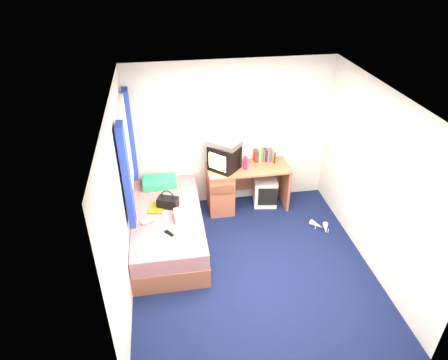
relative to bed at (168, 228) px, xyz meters
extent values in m
plane|color=#0C1438|center=(1.10, -0.70, -0.27)|extent=(3.40, 3.40, 0.00)
plane|color=white|center=(1.10, -0.70, 2.13)|extent=(3.40, 3.40, 0.00)
plane|color=silver|center=(1.10, 1.00, 0.93)|extent=(3.20, 0.00, 3.20)
plane|color=silver|center=(1.10, -2.40, 0.93)|extent=(3.20, 0.00, 3.20)
plane|color=silver|center=(-0.50, -0.70, 0.93)|extent=(0.00, 3.40, 3.40)
plane|color=silver|center=(2.70, -0.70, 0.93)|extent=(0.00, 3.40, 3.40)
cube|color=#AC6547|center=(0.00, 0.00, -0.12)|extent=(1.00, 2.00, 0.30)
cube|color=brown|center=(0.50, -0.40, -0.11)|extent=(0.02, 0.70, 0.18)
cube|color=silver|center=(0.00, 0.00, 0.15)|extent=(0.98, 1.98, 0.24)
cube|color=teal|center=(-0.07, 0.74, 0.33)|extent=(0.54, 0.36, 0.11)
cube|color=#AC6547|center=(1.33, 0.72, 0.47)|extent=(1.30, 0.55, 0.03)
cube|color=#AC6547|center=(0.88, 0.72, 0.09)|extent=(0.40, 0.52, 0.72)
cube|color=#AC6547|center=(1.96, 0.72, 0.09)|extent=(0.04, 0.52, 0.72)
cube|color=#AC6547|center=(1.58, 0.97, 0.18)|extent=(0.78, 0.03, 0.55)
cube|color=silver|center=(1.65, 0.76, -0.03)|extent=(0.42, 0.42, 0.47)
cube|color=black|center=(0.96, 0.74, 0.68)|extent=(0.55, 0.55, 0.40)
cube|color=beige|center=(0.82, 0.61, 0.68)|extent=(0.23, 0.22, 0.25)
cube|color=#B9B9BB|center=(0.96, 0.74, 0.93)|extent=(0.57, 0.55, 0.09)
cube|color=maroon|center=(1.48, 0.90, 0.58)|extent=(0.03, 0.13, 0.20)
cube|color=navy|center=(1.52, 0.90, 0.58)|extent=(0.03, 0.13, 0.20)
cube|color=gold|center=(1.55, 0.90, 0.58)|extent=(0.03, 0.13, 0.20)
cube|color=#337F33|center=(1.59, 0.90, 0.58)|extent=(0.03, 0.13, 0.20)
cube|color=#7F337F|center=(1.62, 0.90, 0.58)|extent=(0.03, 0.13, 0.20)
cube|color=#262626|center=(1.66, 0.90, 0.58)|extent=(0.03, 0.13, 0.20)
cube|color=#B26633|center=(1.69, 0.90, 0.58)|extent=(0.03, 0.13, 0.20)
cube|color=#4C4C99|center=(1.73, 0.90, 0.58)|extent=(0.03, 0.13, 0.20)
cube|color=olive|center=(1.76, 0.90, 0.58)|extent=(0.03, 0.13, 0.20)
cube|color=black|center=(1.79, 0.82, 0.55)|extent=(0.06, 0.12, 0.14)
cylinder|color=#D31D67|center=(1.28, 0.68, 0.58)|extent=(0.07, 0.07, 0.20)
cylinder|color=silver|center=(1.19, 0.74, 0.57)|extent=(0.06, 0.06, 0.17)
cube|color=black|center=(0.03, 0.14, 0.35)|extent=(0.33, 0.26, 0.15)
torus|color=black|center=(0.03, 0.14, 0.46)|extent=(0.17, 0.08, 0.18)
cube|color=silver|center=(0.26, -0.18, 0.32)|extent=(0.32, 0.27, 0.10)
cube|color=yellow|center=(-0.14, 0.12, 0.28)|extent=(0.25, 0.31, 0.01)
cylinder|color=silver|center=(-0.25, -0.19, 0.31)|extent=(0.21, 0.15, 0.07)
cube|color=gold|center=(0.04, -0.55, 0.28)|extent=(0.23, 0.13, 0.01)
cube|color=black|center=(0.02, -0.49, 0.28)|extent=(0.13, 0.16, 0.02)
cube|color=silver|center=(-0.48, 0.20, 1.18)|extent=(0.02, 0.90, 1.10)
cube|color=white|center=(-0.47, 0.20, 1.77)|extent=(0.06, 1.06, 0.08)
cube|color=white|center=(-0.47, 0.20, 0.59)|extent=(0.06, 1.06, 0.08)
cube|color=navy|center=(-0.43, -0.39, 1.13)|extent=(0.08, 0.24, 1.40)
cube|color=navy|center=(-0.43, 0.79, 1.13)|extent=(0.08, 0.24, 1.40)
cone|color=silver|center=(2.29, -0.01, -0.23)|extent=(0.20, 0.23, 0.09)
cone|color=silver|center=(2.40, -0.12, -0.23)|extent=(0.16, 0.24, 0.09)
camera|label=1|loc=(0.07, -4.65, 3.63)|focal=32.00mm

